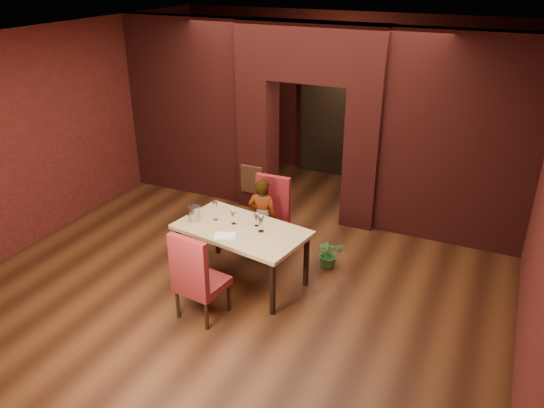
% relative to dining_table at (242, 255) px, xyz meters
% --- Properties ---
extents(floor, '(8.00, 8.00, 0.00)m').
position_rel_dining_table_xyz_m(floor, '(0.01, 0.44, -0.41)').
color(floor, '#412110').
rests_on(floor, ground).
extents(ceiling, '(7.00, 8.00, 0.04)m').
position_rel_dining_table_xyz_m(ceiling, '(0.01, 0.44, 2.79)').
color(ceiling, silver).
rests_on(ceiling, ground).
extents(wall_back, '(7.00, 0.04, 3.20)m').
position_rel_dining_table_xyz_m(wall_back, '(0.01, 4.44, 1.19)').
color(wall_back, maroon).
rests_on(wall_back, ground).
extents(wall_front, '(7.00, 0.04, 3.20)m').
position_rel_dining_table_xyz_m(wall_front, '(0.01, -3.56, 1.19)').
color(wall_front, maroon).
rests_on(wall_front, ground).
extents(wall_left, '(0.04, 8.00, 3.20)m').
position_rel_dining_table_xyz_m(wall_left, '(-3.49, 0.44, 1.19)').
color(wall_left, maroon).
rests_on(wall_left, ground).
extents(pillar_left, '(0.55, 0.55, 2.30)m').
position_rel_dining_table_xyz_m(pillar_left, '(-0.94, 2.44, 0.74)').
color(pillar_left, maroon).
rests_on(pillar_left, ground).
extents(pillar_right, '(0.55, 0.55, 2.30)m').
position_rel_dining_table_xyz_m(pillar_right, '(0.96, 2.44, 0.74)').
color(pillar_right, maroon).
rests_on(pillar_right, ground).
extents(lintel, '(2.45, 0.55, 0.90)m').
position_rel_dining_table_xyz_m(lintel, '(0.01, 2.44, 2.34)').
color(lintel, maroon).
rests_on(lintel, ground).
extents(wing_wall_left, '(2.28, 0.35, 3.20)m').
position_rel_dining_table_xyz_m(wing_wall_left, '(-2.35, 2.44, 1.19)').
color(wing_wall_left, maroon).
rests_on(wing_wall_left, ground).
extents(wing_wall_right, '(2.28, 0.35, 3.20)m').
position_rel_dining_table_xyz_m(wing_wall_right, '(2.37, 2.44, 1.19)').
color(wing_wall_right, maroon).
rests_on(wing_wall_right, ground).
extents(vent_panel, '(0.40, 0.03, 0.50)m').
position_rel_dining_table_xyz_m(vent_panel, '(-0.94, 2.15, 0.14)').
color(vent_panel, '#AC5D32').
rests_on(vent_panel, ground).
extents(rear_door, '(0.90, 0.08, 2.10)m').
position_rel_dining_table_xyz_m(rear_door, '(-0.39, 4.38, 0.64)').
color(rear_door, black).
rests_on(rear_door, ground).
extents(rear_door_frame, '(1.02, 0.04, 2.22)m').
position_rel_dining_table_xyz_m(rear_door_frame, '(-0.39, 4.34, 0.64)').
color(rear_door_frame, black).
rests_on(rear_door_frame, ground).
extents(dining_table, '(1.87, 1.26, 0.81)m').
position_rel_dining_table_xyz_m(dining_table, '(0.00, 0.00, 0.00)').
color(dining_table, tan).
rests_on(dining_table, ground).
extents(chair_far, '(0.54, 0.54, 1.18)m').
position_rel_dining_table_xyz_m(chair_far, '(-0.01, 0.82, 0.18)').
color(chair_far, maroon).
rests_on(chair_far, ground).
extents(chair_near, '(0.60, 0.60, 1.18)m').
position_rel_dining_table_xyz_m(chair_near, '(-0.08, -0.89, 0.18)').
color(chair_near, maroon).
rests_on(chair_near, ground).
extents(person_seated, '(0.48, 0.34, 1.23)m').
position_rel_dining_table_xyz_m(person_seated, '(-0.05, 0.74, 0.21)').
color(person_seated, silver).
rests_on(person_seated, ground).
extents(wine_glass_a, '(0.08, 0.08, 0.19)m').
position_rel_dining_table_xyz_m(wine_glass_a, '(-0.15, 0.07, 0.50)').
color(wine_glass_a, white).
rests_on(wine_glass_a, dining_table).
extents(wine_glass_b, '(0.07, 0.07, 0.18)m').
position_rel_dining_table_xyz_m(wine_glass_b, '(0.15, 0.15, 0.50)').
color(wine_glass_b, silver).
rests_on(wine_glass_b, dining_table).
extents(wine_glass_c, '(0.09, 0.09, 0.23)m').
position_rel_dining_table_xyz_m(wine_glass_c, '(0.28, 0.03, 0.52)').
color(wine_glass_c, white).
rests_on(wine_glass_c, dining_table).
extents(tasting_sheet, '(0.33, 0.29, 0.00)m').
position_rel_dining_table_xyz_m(tasting_sheet, '(-0.09, -0.28, 0.41)').
color(tasting_sheet, white).
rests_on(tasting_sheet, dining_table).
extents(wine_bucket, '(0.17, 0.17, 0.21)m').
position_rel_dining_table_xyz_m(wine_bucket, '(-0.70, -0.05, 0.51)').
color(wine_bucket, '#A8A8AF').
rests_on(wine_bucket, dining_table).
extents(water_bottle, '(0.06, 0.06, 0.28)m').
position_rel_dining_table_xyz_m(water_bottle, '(-0.44, 0.08, 0.54)').
color(water_bottle, white).
rests_on(water_bottle, dining_table).
extents(potted_plant, '(0.52, 0.50, 0.44)m').
position_rel_dining_table_xyz_m(potted_plant, '(0.97, 0.83, -0.19)').
color(potted_plant, '#316C29').
rests_on(potted_plant, ground).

